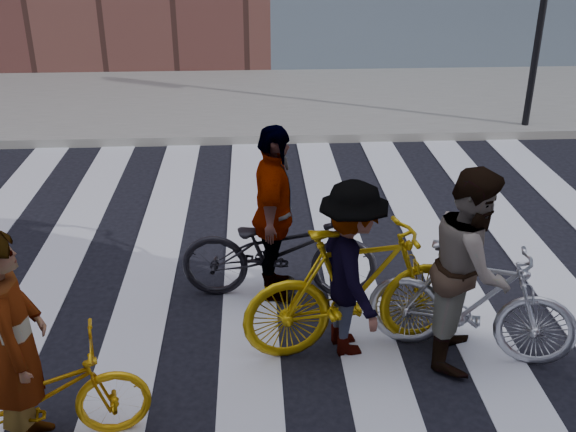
{
  "coord_description": "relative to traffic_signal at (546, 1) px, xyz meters",
  "views": [
    {
      "loc": [
        -0.48,
        -5.95,
        3.75
      ],
      "look_at": [
        -0.13,
        0.3,
        0.83
      ],
      "focal_mm": 42.0,
      "sensor_mm": 36.0,
      "label": 1
    }
  ],
  "objects": [
    {
      "name": "ground",
      "position": [
        -4.4,
        -5.32,
        -2.28
      ],
      "size": [
        100.0,
        100.0,
        0.0
      ],
      "primitive_type": "plane",
      "color": "black",
      "rests_on": "ground"
    },
    {
      "name": "sidewalk_far",
      "position": [
        -4.4,
        2.18,
        -2.2
      ],
      "size": [
        100.0,
        5.0,
        0.15
      ],
      "primitive_type": "cube",
      "color": "gray",
      "rests_on": "ground"
    },
    {
      "name": "zebra_crosswalk",
      "position": [
        -4.4,
        -5.32,
        -2.27
      ],
      "size": [
        8.25,
        10.0,
        0.01
      ],
      "color": "silver",
      "rests_on": "ground"
    },
    {
      "name": "traffic_signal",
      "position": [
        0.0,
        0.0,
        0.0
      ],
      "size": [
        0.22,
        0.42,
        3.33
      ],
      "color": "black",
      "rests_on": "ground"
    },
    {
      "name": "bike_yellow_left",
      "position": [
        -6.53,
        -7.25,
        -1.84
      ],
      "size": [
        1.76,
        0.92,
        0.88
      ],
      "primitive_type": "imported",
      "rotation": [
        0.0,
        0.0,
        1.78
      ],
      "color": "#DB9C0C",
      "rests_on": "ground"
    },
    {
      "name": "bike_silver_mid",
      "position": [
        -2.98,
        -6.3,
        -1.73
      ],
      "size": [
        1.9,
        1.11,
        1.1
      ],
      "primitive_type": "imported",
      "rotation": [
        0.0,
        0.0,
        1.22
      ],
      "color": "#B9BCC4",
      "rests_on": "ground"
    },
    {
      "name": "bike_yellow_right",
      "position": [
        -3.99,
        -6.15,
        -1.66
      ],
      "size": [
        2.14,
        0.93,
        1.24
      ],
      "primitive_type": "imported",
      "rotation": [
        0.0,
        0.0,
        1.74
      ],
      "color": "#C5990A",
      "rests_on": "ground"
    },
    {
      "name": "bike_dark_rear",
      "position": [
        -4.64,
        -5.19,
        -1.75
      ],
      "size": [
        2.07,
        0.88,
        1.06
      ],
      "primitive_type": "imported",
      "rotation": [
        0.0,
        0.0,
        1.48
      ],
      "color": "black",
      "rests_on": "ground"
    },
    {
      "name": "rider_left",
      "position": [
        -6.58,
        -7.25,
        -1.37
      ],
      "size": [
        0.56,
        0.74,
        1.82
      ],
      "primitive_type": "imported",
      "rotation": [
        0.0,
        0.0,
        1.78
      ],
      "color": "slate",
      "rests_on": "ground"
    },
    {
      "name": "rider_mid",
      "position": [
        -3.03,
        -6.3,
        -1.37
      ],
      "size": [
        0.95,
        1.06,
        1.81
      ],
      "primitive_type": "imported",
      "rotation": [
        0.0,
        0.0,
        1.22
      ],
      "color": "slate",
      "rests_on": "ground"
    },
    {
      "name": "rider_right",
      "position": [
        -4.04,
        -6.15,
        -1.46
      ],
      "size": [
        0.79,
        1.15,
        1.65
      ],
      "primitive_type": "imported",
      "rotation": [
        0.0,
        0.0,
        1.74
      ],
      "color": "slate",
      "rests_on": "ground"
    },
    {
      "name": "rider_rear",
      "position": [
        -4.69,
        -5.19,
        -1.35
      ],
      "size": [
        0.55,
        1.12,
        1.85
      ],
      "primitive_type": "imported",
      "rotation": [
        0.0,
        0.0,
        1.48
      ],
      "color": "slate",
      "rests_on": "ground"
    }
  ]
}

